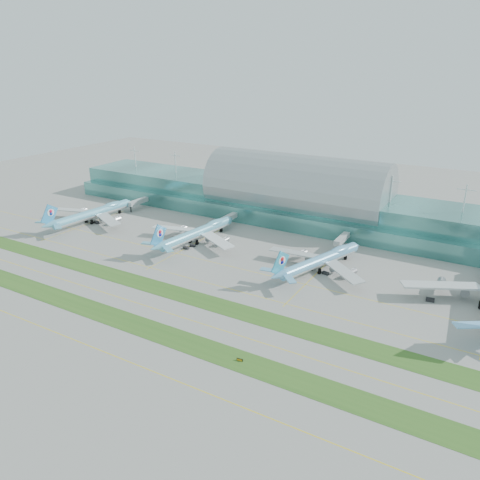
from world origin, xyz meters
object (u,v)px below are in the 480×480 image
Objects in this scene: airliner_b at (198,232)px; taxiway_sign_east at (240,360)px; terminal at (296,198)px; airliner_a at (93,213)px; airliner_c at (321,260)px.

airliner_b is 29.81× the size of taxiway_sign_east.
taxiway_sign_east is at bearing -72.93° from terminal.
airliner_b is 119.80m from taxiway_sign_east.
taxiway_sign_east is at bearing -23.31° from airliner_a.
terminal is 5.23× the size of airliner_c.
terminal is at bearing 100.38° from taxiway_sign_east.
terminal is at bearing 141.34° from airliner_c.
airliner_a is at bearing -160.42° from airliner_c.
taxiway_sign_east is (48.15, -156.86, -13.74)m from terminal.
airliner_b is 76.51m from airliner_c.
taxiway_sign_east is (80.01, -89.00, -5.41)m from airliner_b.
airliner_c is at bearing -57.36° from terminal.
airliner_a reaches higher than taxiway_sign_east.
terminal is 4.77× the size of airliner_a.
terminal is 146.01× the size of taxiway_sign_east.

